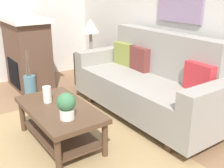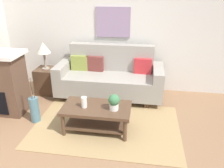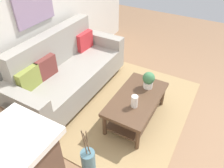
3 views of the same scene
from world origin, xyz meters
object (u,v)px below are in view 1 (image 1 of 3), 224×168
coffee_table (60,117)px  throw_pillow_crimson (200,78)px  side_table (92,70)px  fireplace (27,54)px  throw_pillow_maroon (139,59)px  table_lamp (90,27)px  couch (148,84)px  floor_vase (31,91)px  potted_plant_tabletop (66,105)px  throw_pillow_olive (124,54)px  tabletop_vase (47,94)px

coffee_table → throw_pillow_crimson: bearing=63.3°
side_table → fireplace: 1.08m
throw_pillow_maroon → table_lamp: size_ratio=0.63×
couch → floor_vase: bearing=-134.3°
throw_pillow_maroon → coffee_table: bearing=-76.8°
throw_pillow_maroon → side_table: 1.13m
couch → table_lamp: table_lamp is taller
couch → potted_plant_tabletop: (0.28, -1.29, 0.14)m
couch → fireplace: size_ratio=1.87×
throw_pillow_olive → throw_pillow_crimson: size_ratio=1.00×
throw_pillow_crimson → tabletop_vase: 1.67m
table_lamp → fireplace: bearing=-120.3°
potted_plant_tabletop → floor_vase: bearing=174.9°
couch → table_lamp: size_ratio=3.81×
couch → side_table: couch is taller
throw_pillow_olive → table_lamp: bearing=-168.5°
table_lamp → floor_vase: 1.40m
couch → fireplace: 2.12m
throw_pillow_olive → tabletop_vase: bearing=-71.6°
tabletop_vase → fireplace: size_ratio=0.15×
couch → throw_pillow_crimson: bearing=10.6°
couch → fireplace: fireplace is taller
couch → tabletop_vase: (-0.20, -1.29, 0.09)m
coffee_table → fireplace: (-1.89, 0.33, 0.27)m
throw_pillow_maroon → table_lamp: bearing=-172.1°
throw_pillow_maroon → floor_vase: bearing=-121.8°
couch → throw_pillow_maroon: bearing=159.5°
throw_pillow_maroon → side_table: size_ratio=0.64×
table_lamp → fireplace: 1.11m
table_lamp → floor_vase: bearing=-77.7°
side_table → floor_vase: size_ratio=1.22×
potted_plant_tabletop → table_lamp: table_lamp is taller
throw_pillow_maroon → tabletop_vase: throw_pillow_maroon is taller
throw_pillow_crimson → coffee_table: bearing=-116.7°
throw_pillow_olive → coffee_table: bearing=-64.3°
throw_pillow_maroon → fireplace: 1.89m
coffee_table → table_lamp: bearing=138.2°
coffee_table → table_lamp: table_lamp is taller
side_table → floor_vase: (0.25, -1.15, -0.05)m
fireplace → floor_vase: size_ratio=2.53×
throw_pillow_maroon → potted_plant_tabletop: (0.61, -1.42, -0.11)m
throw_pillow_olive → tabletop_vase: throw_pillow_olive is taller
couch → tabletop_vase: couch is taller
throw_pillow_crimson → tabletop_vase: (-0.88, -1.42, -0.16)m
side_table → couch: bearing=0.8°
throw_pillow_maroon → throw_pillow_olive: bearing=180.0°
throw_pillow_crimson → tabletop_vase: bearing=-121.8°
throw_pillow_maroon → tabletop_vase: bearing=-84.6°
side_table → floor_vase: side_table is taller
coffee_table → floor_vase: (-1.12, 0.08, -0.09)m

